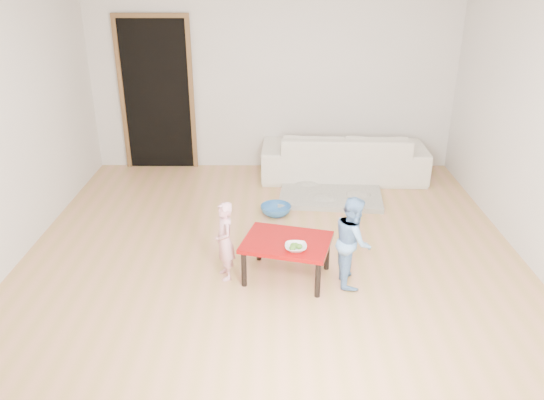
{
  "coord_description": "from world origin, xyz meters",
  "views": [
    {
      "loc": [
        0.03,
        -4.77,
        2.69
      ],
      "look_at": [
        0.0,
        -0.2,
        0.65
      ],
      "focal_mm": 35.0,
      "sensor_mm": 36.0,
      "label": 1
    }
  ],
  "objects_px": {
    "red_table": "(287,259)",
    "child_blue": "(353,241)",
    "basin": "(276,210)",
    "child_pink": "(225,241)",
    "bowl": "(296,247)",
    "sofa": "(343,155)"
  },
  "relations": [
    {
      "from": "red_table",
      "to": "bowl",
      "type": "xyz_separation_m",
      "value": [
        0.08,
        -0.17,
        0.22
      ]
    },
    {
      "from": "basin",
      "to": "child_pink",
      "type": "bearing_deg",
      "value": -109.11
    },
    {
      "from": "bowl",
      "to": "child_blue",
      "type": "distance_m",
      "value": 0.52
    },
    {
      "from": "red_table",
      "to": "child_blue",
      "type": "xyz_separation_m",
      "value": [
        0.59,
        -0.07,
        0.23
      ]
    },
    {
      "from": "child_pink",
      "to": "red_table",
      "type": "bearing_deg",
      "value": 70.19
    },
    {
      "from": "bowl",
      "to": "child_pink",
      "type": "xyz_separation_m",
      "value": [
        -0.64,
        0.18,
        -0.03
      ]
    },
    {
      "from": "bowl",
      "to": "basin",
      "type": "xyz_separation_m",
      "value": [
        -0.17,
        1.53,
        -0.36
      ]
    },
    {
      "from": "red_table",
      "to": "child_blue",
      "type": "relative_size",
      "value": 0.92
    },
    {
      "from": "red_table",
      "to": "basin",
      "type": "height_order",
      "value": "red_table"
    },
    {
      "from": "sofa",
      "to": "child_pink",
      "type": "xyz_separation_m",
      "value": [
        -1.39,
        -2.56,
        0.06
      ]
    },
    {
      "from": "red_table",
      "to": "bowl",
      "type": "height_order",
      "value": "bowl"
    },
    {
      "from": "sofa",
      "to": "child_blue",
      "type": "relative_size",
      "value": 2.6
    },
    {
      "from": "red_table",
      "to": "child_blue",
      "type": "distance_m",
      "value": 0.64
    },
    {
      "from": "child_pink",
      "to": "bowl",
      "type": "bearing_deg",
      "value": 55.01
    },
    {
      "from": "bowl",
      "to": "basin",
      "type": "height_order",
      "value": "bowl"
    },
    {
      "from": "red_table",
      "to": "basin",
      "type": "distance_m",
      "value": 1.37
    },
    {
      "from": "child_blue",
      "to": "basin",
      "type": "height_order",
      "value": "child_blue"
    },
    {
      "from": "red_table",
      "to": "basin",
      "type": "xyz_separation_m",
      "value": [
        -0.1,
        1.36,
        -0.14
      ]
    },
    {
      "from": "red_table",
      "to": "bowl",
      "type": "distance_m",
      "value": 0.29
    },
    {
      "from": "bowl",
      "to": "child_pink",
      "type": "relative_size",
      "value": 0.26
    },
    {
      "from": "child_blue",
      "to": "bowl",
      "type": "bearing_deg",
      "value": 100.79
    },
    {
      "from": "child_blue",
      "to": "sofa",
      "type": "bearing_deg",
      "value": -5.94
    }
  ]
}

